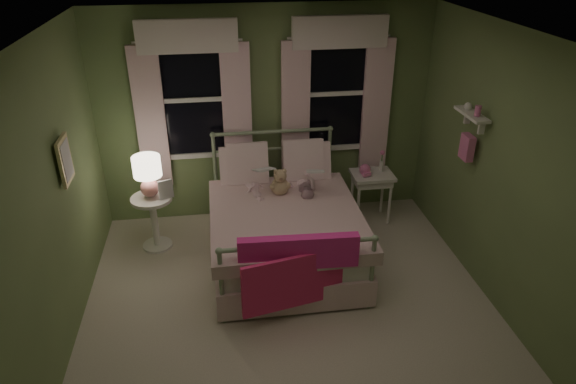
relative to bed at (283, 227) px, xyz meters
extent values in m
plane|color=beige|center=(-0.06, -1.01, -0.38)|extent=(4.20, 4.20, 0.00)
plane|color=white|center=(-0.06, -1.01, 2.22)|extent=(4.20, 4.20, 0.00)
plane|color=#759157|center=(-0.06, 1.09, 0.92)|extent=(4.00, 0.00, 4.00)
plane|color=#759157|center=(-2.06, -1.01, 0.92)|extent=(0.00, 4.20, 4.20)
plane|color=#759157|center=(1.94, -1.01, 0.92)|extent=(0.00, 4.20, 4.20)
cube|color=white|center=(0.00, -0.03, 0.04)|extent=(1.44, 1.94, 0.26)
cube|color=white|center=(0.00, -0.03, -0.20)|extent=(1.54, 2.02, 0.30)
cube|color=white|center=(0.00, -0.18, 0.22)|extent=(1.58, 1.75, 0.14)
cylinder|color=#9EB793|center=(-0.69, -0.03, -0.08)|extent=(0.04, 1.90, 0.04)
cylinder|color=#9EB793|center=(0.69, -0.03, -0.08)|extent=(0.04, 1.90, 0.04)
cylinder|color=#9EB793|center=(-0.71, 0.94, 0.19)|extent=(0.04, 0.04, 1.15)
cylinder|color=#9EB793|center=(0.71, 0.94, 0.19)|extent=(0.04, 0.04, 1.15)
sphere|color=#9EB793|center=(-0.71, 0.94, 0.77)|extent=(0.07, 0.07, 0.07)
sphere|color=#9EB793|center=(0.71, 0.94, 0.77)|extent=(0.07, 0.07, 0.07)
cylinder|color=#9EB793|center=(0.00, 0.94, 0.77)|extent=(1.42, 0.04, 0.04)
cylinder|color=#9EB793|center=(0.00, 0.94, 0.55)|extent=(1.38, 0.03, 0.03)
cylinder|color=#9EB793|center=(-0.71, -1.00, 0.02)|extent=(0.04, 0.04, 0.80)
cylinder|color=#9EB793|center=(0.71, -1.00, 0.02)|extent=(0.04, 0.04, 0.80)
sphere|color=#9EB793|center=(-0.71, -1.00, 0.42)|extent=(0.07, 0.07, 0.07)
sphere|color=#9EB793|center=(0.71, -1.00, 0.42)|extent=(0.07, 0.07, 0.07)
cylinder|color=#9EB793|center=(0.00, -1.00, 0.42)|extent=(1.42, 0.04, 0.04)
cube|color=white|center=(-0.38, 0.67, 0.42)|extent=(0.55, 0.32, 0.57)
cube|color=white|center=(0.38, 0.67, 0.42)|extent=(0.55, 0.32, 0.57)
cube|color=white|center=(-0.33, 0.67, 0.50)|extent=(0.48, 0.30, 0.51)
cube|color=white|center=(0.33, 0.67, 0.50)|extent=(0.48, 0.30, 0.51)
cube|color=#E42C8F|center=(0.00, -1.00, 0.34)|extent=(1.10, 0.15, 0.32)
cube|color=#EB2E6E|center=(0.00, -1.07, 0.07)|extent=(1.08, 0.27, 0.55)
imported|color=#F7D1DD|center=(-0.28, 0.42, 0.52)|extent=(0.26, 0.18, 0.66)
imported|color=#F7D1DD|center=(0.28, 0.42, 0.54)|extent=(0.35, 0.28, 0.71)
imported|color=beige|center=(-0.28, 0.17, 0.58)|extent=(0.22, 0.16, 0.26)
imported|color=beige|center=(0.28, 0.17, 0.54)|extent=(0.21, 0.15, 0.26)
sphere|color=tan|center=(0.00, 0.27, 0.37)|extent=(0.20, 0.20, 0.20)
sphere|color=tan|center=(0.00, 0.25, 0.51)|extent=(0.15, 0.15, 0.15)
sphere|color=tan|center=(-0.04, 0.25, 0.56)|extent=(0.06, 0.06, 0.06)
sphere|color=tan|center=(0.05, 0.25, 0.56)|extent=(0.06, 0.06, 0.06)
sphere|color=tan|center=(-0.08, 0.24, 0.39)|extent=(0.08, 0.08, 0.08)
sphere|color=tan|center=(0.08, 0.24, 0.39)|extent=(0.08, 0.08, 0.08)
sphere|color=#8C6B51|center=(0.00, 0.20, 0.50)|extent=(0.05, 0.05, 0.05)
cylinder|color=white|center=(-1.44, 0.41, 0.25)|extent=(0.46, 0.46, 0.04)
cylinder|color=white|center=(-1.44, 0.41, -0.06)|extent=(0.08, 0.08, 0.60)
cylinder|color=white|center=(-1.44, 0.41, -0.37)|extent=(0.34, 0.34, 0.03)
sphere|color=#DE8683|center=(-1.44, 0.41, 0.39)|extent=(0.21, 0.21, 0.21)
cylinder|color=pink|center=(-1.44, 0.41, 0.51)|extent=(0.03, 0.03, 0.12)
cylinder|color=#FFEAC6|center=(-1.44, 0.41, 0.65)|extent=(0.31, 0.31, 0.23)
imported|color=beige|center=(-1.34, 0.33, 0.27)|extent=(0.22, 0.26, 0.02)
cube|color=white|center=(1.19, 0.65, 0.25)|extent=(0.50, 0.40, 0.04)
cube|color=white|center=(1.19, 0.65, 0.18)|extent=(0.44, 0.34, 0.08)
cylinder|color=white|center=(0.99, 0.50, -0.07)|extent=(0.04, 0.04, 0.60)
cylinder|color=white|center=(1.39, 0.50, -0.07)|extent=(0.04, 0.04, 0.60)
cylinder|color=white|center=(0.99, 0.80, -0.07)|extent=(0.04, 0.04, 0.60)
cylinder|color=white|center=(1.39, 0.80, -0.07)|extent=(0.04, 0.04, 0.60)
sphere|color=pink|center=(1.09, 0.65, 0.33)|extent=(0.14, 0.14, 0.14)
cube|color=pink|center=(1.09, 0.56, 0.31)|extent=(0.11, 0.07, 0.04)
cylinder|color=white|center=(1.31, 0.70, 0.34)|extent=(0.05, 0.05, 0.14)
cylinder|color=#4C7F3F|center=(1.31, 0.70, 0.45)|extent=(0.01, 0.01, 0.12)
sphere|color=pink|center=(1.31, 0.70, 0.52)|extent=(0.06, 0.06, 0.06)
cube|color=black|center=(-0.91, 1.08, 1.17)|extent=(0.76, 0.02, 1.35)
cube|color=white|center=(-0.91, 1.06, 1.87)|extent=(0.84, 0.05, 0.06)
cube|color=white|center=(-0.91, 1.06, 0.47)|extent=(0.84, 0.05, 0.06)
cube|color=white|center=(-1.31, 1.06, 1.17)|extent=(0.06, 0.05, 1.40)
cube|color=white|center=(-0.51, 1.06, 1.17)|extent=(0.06, 0.05, 1.40)
cube|color=white|center=(-0.91, 1.06, 1.17)|extent=(0.76, 0.04, 0.05)
cube|color=silver|center=(-1.41, 1.01, 0.97)|extent=(0.34, 0.06, 1.70)
cube|color=white|center=(-0.41, 1.01, 0.97)|extent=(0.34, 0.06, 1.70)
cube|color=white|center=(-0.91, 0.99, 1.90)|extent=(1.10, 0.08, 0.36)
cylinder|color=white|center=(-0.91, 1.03, 1.84)|extent=(1.20, 0.03, 0.03)
cube|color=black|center=(0.79, 1.08, 1.17)|extent=(0.76, 0.02, 1.35)
cube|color=white|center=(0.79, 1.06, 1.87)|extent=(0.84, 0.05, 0.06)
cube|color=white|center=(0.79, 1.06, 0.47)|extent=(0.84, 0.05, 0.06)
cube|color=white|center=(0.39, 1.06, 1.17)|extent=(0.06, 0.05, 1.40)
cube|color=white|center=(1.19, 1.06, 1.17)|extent=(0.06, 0.05, 1.40)
cube|color=white|center=(0.79, 1.06, 1.17)|extent=(0.76, 0.04, 0.05)
cube|color=white|center=(0.29, 1.01, 0.97)|extent=(0.34, 0.06, 1.70)
cube|color=white|center=(1.29, 1.01, 0.97)|extent=(0.34, 0.06, 1.70)
cube|color=white|center=(0.79, 0.99, 1.90)|extent=(1.10, 0.08, 0.36)
cylinder|color=white|center=(0.79, 1.03, 1.84)|extent=(1.20, 0.03, 0.03)
cube|color=white|center=(1.83, -0.31, 1.32)|extent=(0.15, 0.50, 0.03)
cube|color=white|center=(1.87, -0.46, 1.24)|extent=(0.06, 0.03, 0.14)
cube|color=white|center=(1.87, -0.16, 1.24)|extent=(0.06, 0.03, 0.14)
cylinder|color=pink|center=(1.83, -0.41, 1.39)|extent=(0.06, 0.06, 0.10)
sphere|color=white|center=(1.83, -0.21, 1.37)|extent=(0.08, 0.08, 0.08)
cube|color=pink|center=(1.84, -0.31, 0.97)|extent=(0.08, 0.18, 0.26)
cube|color=beige|center=(-2.01, -0.41, 1.12)|extent=(0.03, 0.32, 0.42)
cube|color=silver|center=(-1.99, -0.41, 1.12)|extent=(0.01, 0.25, 0.34)
camera|label=1|loc=(-0.66, -4.81, 2.97)|focal=32.00mm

